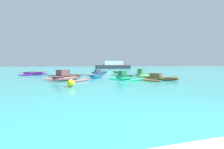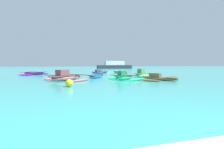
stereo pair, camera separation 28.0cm
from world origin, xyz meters
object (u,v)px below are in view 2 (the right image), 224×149
at_px(distant_ferry, 115,66).
at_px(mooring_buoy_0, 69,83).
at_px(moored_boat_3, 34,73).
at_px(moored_boat_5, 121,72).
at_px(moored_boat_2, 96,76).
at_px(moored_boat_1, 124,77).
at_px(moored_boat_0, 100,72).
at_px(moored_boat_6, 66,77).
at_px(moored_boat_7, 143,74).
at_px(moored_boat_4, 159,78).

bearing_deg(distant_ferry, mooring_buoy_0, -110.62).
relative_size(moored_boat_3, moored_boat_5, 1.23).
bearing_deg(mooring_buoy_0, moored_boat_2, 65.15).
bearing_deg(moored_boat_1, moored_boat_0, 59.76).
bearing_deg(mooring_buoy_0, moored_boat_1, 35.80).
distance_m(moored_boat_6, mooring_buoy_0, 4.86).
bearing_deg(mooring_buoy_0, moored_boat_7, 37.63).
bearing_deg(moored_boat_0, moored_boat_7, -94.08).
relative_size(moored_boat_5, moored_boat_6, 0.80).
height_order(moored_boat_0, moored_boat_2, moored_boat_0).
relative_size(moored_boat_6, mooring_buoy_0, 8.74).
xyz_separation_m(moored_boat_4, mooring_buoy_0, (-8.68, -2.82, 0.04)).
distance_m(moored_boat_5, mooring_buoy_0, 18.23).
bearing_deg(moored_boat_7, moored_boat_4, -123.78).
height_order(moored_boat_1, moored_boat_2, moored_boat_1).
bearing_deg(distant_ferry, moored_boat_7, -102.20).
distance_m(mooring_buoy_0, distant_ferry, 49.60).
relative_size(moored_boat_5, mooring_buoy_0, 6.98).
xyz_separation_m(moored_boat_6, mooring_buoy_0, (0.09, -4.86, -0.09)).
distance_m(moored_boat_3, moored_boat_7, 15.68).
bearing_deg(moored_boat_7, moored_boat_3, 117.07).
height_order(moored_boat_2, moored_boat_6, moored_boat_6).
xyz_separation_m(moored_boat_3, distant_ferry, (21.77, 31.10, 0.88)).
distance_m(moored_boat_1, distant_ferry, 44.20).
height_order(moored_boat_6, moored_boat_7, moored_boat_6).
xyz_separation_m(moored_boat_0, moored_boat_3, (-10.01, -1.23, -0.01)).
bearing_deg(moored_boat_4, moored_boat_3, -165.29).
relative_size(moored_boat_4, distant_ferry, 0.37).
bearing_deg(distant_ferry, moored_boat_3, -124.99).
bearing_deg(moored_boat_2, mooring_buoy_0, -166.20).
height_order(moored_boat_7, distant_ferry, distant_ferry).
height_order(moored_boat_3, moored_boat_7, moored_boat_7).
xyz_separation_m(moored_boat_3, moored_boat_5, (13.51, 0.42, -0.03)).
xyz_separation_m(moored_boat_3, moored_boat_7, (13.22, -8.43, 0.14)).
relative_size(moored_boat_1, moored_boat_2, 1.24).
relative_size(moored_boat_2, distant_ferry, 0.23).
bearing_deg(moored_boat_0, moored_boat_1, -113.84).
height_order(moored_boat_5, mooring_buoy_0, mooring_buoy_0).
xyz_separation_m(moored_boat_1, moored_boat_2, (-2.14, 3.16, -0.08)).
height_order(moored_boat_6, distant_ferry, distant_ferry).
height_order(moored_boat_2, moored_boat_7, moored_boat_7).
xyz_separation_m(moored_boat_3, moored_boat_6, (4.21, -10.45, 0.13)).
relative_size(moored_boat_7, distant_ferry, 0.24).
bearing_deg(moored_boat_1, moored_boat_4, -47.01).
bearing_deg(mooring_buoy_0, moored_boat_5, 59.66).
bearing_deg(moored_boat_0, moored_boat_2, -126.88).
xyz_separation_m(moored_boat_6, distant_ferry, (17.56, 41.55, 0.75)).
bearing_deg(mooring_buoy_0, moored_boat_0, 70.96).
distance_m(moored_boat_1, moored_boat_5, 12.43).
bearing_deg(moored_boat_2, moored_boat_1, -107.29).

